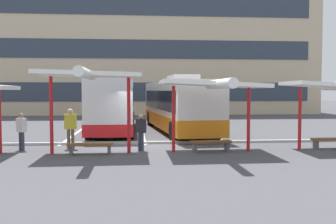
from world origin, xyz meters
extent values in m
plane|color=#47474C|center=(0.00, 0.00, 0.00)|extent=(160.00, 160.00, 0.00)
cube|color=#C6B293|center=(0.00, 30.04, 8.82)|extent=(39.33, 14.91, 17.64)
cube|color=#2D3847|center=(0.00, 22.56, 2.43)|extent=(36.18, 0.08, 1.94)
cube|color=#2D3847|center=(0.00, 22.56, 6.83)|extent=(36.18, 0.08, 1.94)
cube|color=#2D3847|center=(0.00, 22.56, 11.24)|extent=(36.18, 0.08, 1.94)
cube|color=silver|center=(-1.77, 6.87, 1.77)|extent=(2.45, 11.41, 2.98)
cube|color=red|center=(-1.77, 6.87, 0.58)|extent=(2.49, 11.45, 0.62)
cube|color=black|center=(-1.77, 6.87, 2.21)|extent=(2.48, 10.50, 0.99)
cube|color=black|center=(-1.76, 12.54, 2.12)|extent=(2.13, 0.08, 1.79)
cube|color=silver|center=(-1.78, 5.44, 3.44)|extent=(1.46, 2.20, 0.36)
cylinder|color=black|center=(-2.87, 10.97, 0.50)|extent=(0.30, 1.00, 1.00)
cylinder|color=black|center=(-0.65, 10.97, 0.50)|extent=(0.30, 1.00, 1.00)
cylinder|color=black|center=(-2.89, 2.77, 0.50)|extent=(0.30, 1.00, 1.00)
cylinder|color=black|center=(-0.67, 2.76, 0.50)|extent=(0.30, 1.00, 1.00)
cube|color=silver|center=(2.20, 6.30, 1.68)|extent=(3.61, 12.14, 2.81)
cube|color=orange|center=(2.20, 6.30, 0.70)|extent=(3.66, 12.18, 0.86)
cube|color=black|center=(2.20, 6.30, 1.98)|extent=(3.55, 11.19, 1.11)
cube|color=black|center=(1.63, 12.22, 2.02)|extent=(2.19, 0.29, 1.69)
cube|color=silver|center=(2.34, 4.81, 3.26)|extent=(1.70, 2.33, 0.36)
cylinder|color=black|center=(0.64, 10.55, 0.50)|extent=(0.39, 1.02, 1.00)
cylinder|color=black|center=(2.92, 10.76, 0.50)|extent=(0.39, 1.02, 1.00)
cylinder|color=black|center=(1.47, 1.83, 0.50)|extent=(0.39, 1.02, 1.00)
cylinder|color=black|center=(3.75, 2.05, 0.50)|extent=(0.39, 1.02, 1.00)
cube|color=white|center=(-3.96, 7.44, 0.00)|extent=(0.16, 14.00, 0.01)
cube|color=white|center=(0.00, 7.44, 0.00)|extent=(0.16, 14.00, 0.01)
cube|color=white|center=(3.96, 7.44, 0.00)|extent=(0.16, 14.00, 0.01)
cylinder|color=red|center=(-5.87, -1.56, 1.35)|extent=(0.14, 0.14, 2.70)
cylinder|color=red|center=(-3.77, -1.88, 1.55)|extent=(0.14, 0.14, 3.10)
cylinder|color=red|center=(-0.71, -1.88, 1.55)|extent=(0.14, 0.14, 3.10)
cube|color=white|center=(-2.24, -1.88, 3.18)|extent=(4.06, 2.69, 0.27)
cylinder|color=white|center=(-2.24, -3.07, 3.15)|extent=(0.36, 4.06, 0.36)
cube|color=brown|center=(-2.24, -2.04, 0.40)|extent=(1.80, 0.45, 0.10)
cube|color=#4C4C51|center=(-2.98, -2.05, 0.17)|extent=(0.13, 0.34, 0.35)
cube|color=#4C4C51|center=(-1.50, -2.02, 0.17)|extent=(0.13, 0.34, 0.35)
cylinder|color=red|center=(1.11, -1.82, 1.36)|extent=(0.14, 0.14, 2.73)
cylinder|color=red|center=(4.25, -1.82, 1.36)|extent=(0.14, 0.14, 2.73)
cube|color=white|center=(2.68, -1.82, 2.81)|extent=(4.14, 3.20, 0.34)
cylinder|color=white|center=(2.68, -3.27, 2.78)|extent=(0.36, 4.14, 0.36)
cube|color=brown|center=(2.68, -1.75, 0.40)|extent=(1.76, 0.65, 0.10)
cube|color=#4C4C51|center=(1.98, -1.84, 0.17)|extent=(0.16, 0.35, 0.35)
cube|color=#4C4C51|center=(3.38, -1.65, 0.17)|extent=(0.16, 0.35, 0.35)
cylinder|color=red|center=(6.60, -1.51, 1.34)|extent=(0.14, 0.14, 2.67)
cube|color=white|center=(8.11, -1.51, 2.75)|extent=(4.01, 2.52, 0.37)
cube|color=brown|center=(8.11, -1.32, 0.40)|extent=(1.68, 0.46, 0.10)
cube|color=#4C4C51|center=(7.42, -1.34, 0.17)|extent=(0.13, 0.34, 0.35)
cube|color=#ADADA8|center=(0.00, 0.79, 0.06)|extent=(44.00, 0.24, 0.12)
cylinder|color=#33384C|center=(-5.32, -0.68, 0.39)|extent=(0.14, 0.14, 0.78)
cylinder|color=#33384C|center=(-5.20, -0.79, 0.39)|extent=(0.14, 0.14, 0.78)
cube|color=silver|center=(-5.26, -0.73, 1.08)|extent=(0.49, 0.46, 0.59)
sphere|color=#936B4C|center=(-5.26, -0.73, 1.48)|extent=(0.21, 0.21, 0.21)
cylinder|color=brown|center=(-3.34, -0.51, 0.43)|extent=(0.14, 0.14, 0.87)
cylinder|color=brown|center=(-3.16, -0.51, 0.43)|extent=(0.14, 0.14, 0.87)
cube|color=gold|center=(-3.25, -0.51, 1.19)|extent=(0.51, 0.23, 0.65)
sphere|color=tan|center=(-3.25, -0.51, 1.64)|extent=(0.24, 0.24, 0.24)
cylinder|color=#33384C|center=(-0.27, -1.17, 0.38)|extent=(0.14, 0.14, 0.77)
cylinder|color=#33384C|center=(-0.16, -1.29, 0.38)|extent=(0.14, 0.14, 0.77)
cube|color=#26262D|center=(-0.22, -1.23, 1.05)|extent=(0.46, 0.48, 0.57)
sphere|color=tan|center=(-0.22, -1.23, 1.44)|extent=(0.21, 0.21, 0.21)
camera|label=1|loc=(-0.48, -17.43, 2.52)|focal=41.14mm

